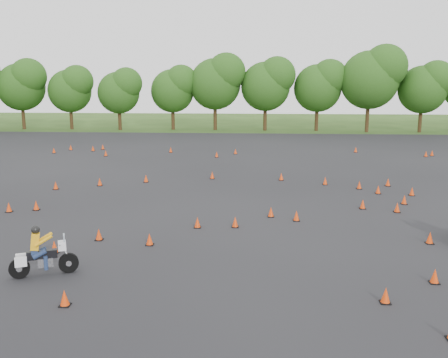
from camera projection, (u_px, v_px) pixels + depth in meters
The scene contains 5 objects.
ground at pixel (218, 223), 22.30m from camera, with size 140.00×140.00×0.00m, color #2D5119.
asphalt_pad at pixel (226, 193), 28.17m from camera, with size 62.00×62.00×0.00m, color black.
treeline at pixel (261, 94), 55.64m from camera, with size 86.72×32.38×10.69m.
traffic_cones at pixel (228, 187), 28.50m from camera, with size 36.28×32.66×0.45m.
rider_yellow at pixel (43, 251), 16.21m from camera, with size 2.18×0.67×1.68m, color orange, non-canonical shape.
Camera 1 is at (1.63, -21.40, 6.37)m, focal length 40.00 mm.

